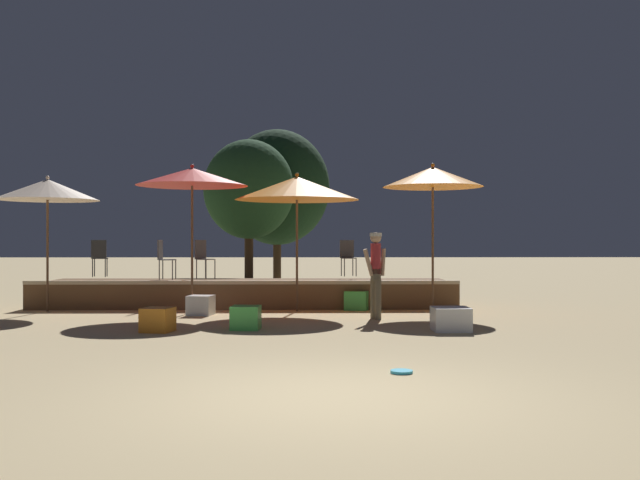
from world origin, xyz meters
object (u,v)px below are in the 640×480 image
person_0 (376,271)px  frisbee_disc (402,372)px  bistro_chair_0 (164,256)px  bistro_chair_2 (203,255)px  background_tree_1 (249,190)px  patio_umbrella_2 (48,190)px  patio_umbrella_0 (192,177)px  bistro_chair_3 (348,254)px  cube_seat_3 (451,319)px  patio_umbrella_3 (297,188)px  cube_seat_1 (357,300)px  bistro_chair_1 (99,255)px  background_tree_0 (277,187)px  cube_seat_2 (158,320)px  cube_seat_4 (201,305)px  patio_umbrella_1 (433,177)px  cube_seat_0 (246,318)px

person_0 → frisbee_disc: bearing=152.6°
bistro_chair_0 → bistro_chair_2: (0.83, 0.44, 0.00)m
background_tree_1 → patio_umbrella_2: bearing=-116.6°
patio_umbrella_0 → frisbee_disc: 8.34m
bistro_chair_2 → background_tree_1: background_tree_1 is taller
bistro_chair_0 → frisbee_disc: bearing=-148.2°
patio_umbrella_0 → bistro_chair_0: (-0.83, 1.10, -1.69)m
patio_umbrella_0 → bistro_chair_3: 4.69m
patio_umbrella_0 → cube_seat_3: bearing=-33.0°
background_tree_1 → patio_umbrella_3: bearing=-77.5°
patio_umbrella_0 → cube_seat_1: 4.48m
bistro_chair_1 → background_tree_0: background_tree_0 is taller
cube_seat_2 → bistro_chair_0: bearing=100.2°
bistro_chair_1 → frisbee_disc: bistro_chair_1 is taller
cube_seat_4 → bistro_chair_1: bistro_chair_1 is taller
patio_umbrella_1 → patio_umbrella_3: patio_umbrella_1 is taller
bistro_chair_2 → bistro_chair_0: bearing=153.2°
cube_seat_2 → patio_umbrella_1: bearing=32.8°
cube_seat_1 → cube_seat_4: (-3.29, -1.06, -0.01)m
bistro_chair_0 → bistro_chair_1: (-1.82, 1.24, 0.00)m
bistro_chair_1 → patio_umbrella_2: bearing=67.9°
bistro_chair_2 → background_tree_0: background_tree_0 is taller
bistro_chair_0 → bistro_chair_2: bearing=-58.6°
bistro_chair_1 → background_tree_1: background_tree_1 is taller
bistro_chair_1 → bistro_chair_3: bearing=175.4°
patio_umbrella_3 → patio_umbrella_2: bearing=179.7°
patio_umbrella_1 → patio_umbrella_2: (-8.32, 0.16, -0.27)m
cube_seat_3 → patio_umbrella_0: bearing=147.0°
cube_seat_2 → background_tree_0: 13.62m
bistro_chair_1 → background_tree_1: (3.21, 5.42, 1.99)m
cube_seat_1 → person_0: bearing=-83.0°
background_tree_0 → bistro_chair_3: bearing=-74.0°
bistro_chair_1 → frisbee_disc: 11.25m
cube_seat_4 → patio_umbrella_2: bearing=166.7°
person_0 → background_tree_0: size_ratio=0.31×
cube_seat_4 → frisbee_disc: 7.28m
patio_umbrella_1 → cube_seat_1: patio_umbrella_1 is taller
background_tree_0 → patio_umbrella_3: bearing=-85.0°
cube_seat_1 → frisbee_disc: 7.56m
bistro_chair_1 → background_tree_1: 6.60m
frisbee_disc → background_tree_1: size_ratio=0.05×
bistro_chair_3 → frisbee_disc: (0.08, -9.67, -1.17)m
background_tree_0 → bistro_chair_0: bearing=-104.0°
patio_umbrella_1 → person_0: 2.81m
cube_seat_3 → bistro_chair_3: (-1.42, 5.84, 0.99)m
frisbee_disc → background_tree_0: background_tree_0 is taller
frisbee_disc → background_tree_0: bearing=97.3°
patio_umbrella_2 → frisbee_disc: size_ratio=11.38×
patio_umbrella_2 → cube_seat_0: patio_umbrella_2 is taller
patio_umbrella_2 → cube_seat_0: bearing=-35.1°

